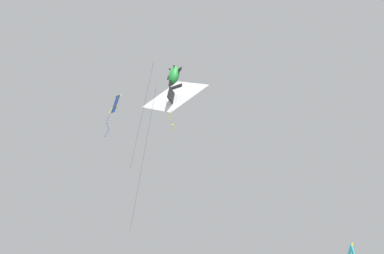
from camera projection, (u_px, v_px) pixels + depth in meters
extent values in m
cube|color=blue|center=(116.00, 104.00, 38.60)|extent=(0.92, 1.93, 2.04)
cylinder|color=yellow|center=(115.00, 104.00, 38.59)|extent=(0.92, 0.21, 2.28)
cylinder|color=yellow|center=(116.00, 102.00, 38.71)|extent=(0.92, 1.48, 0.05)
cylinder|color=#47474C|center=(109.00, 115.00, 37.74)|extent=(0.01, 0.03, 0.24)
cube|color=blue|center=(109.00, 116.00, 37.68)|extent=(0.10, 0.16, 0.06)
cylinder|color=#47474C|center=(109.00, 117.00, 37.59)|extent=(0.02, 0.09, 0.24)
cube|color=blue|center=(108.00, 118.00, 37.50)|extent=(0.03, 0.17, 0.06)
cylinder|color=#47474C|center=(107.00, 119.00, 37.41)|extent=(0.02, 0.07, 0.24)
cube|color=blue|center=(107.00, 120.00, 37.33)|extent=(0.15, 0.12, 0.06)
cylinder|color=#47474C|center=(107.00, 122.00, 37.29)|extent=(0.06, 0.05, 0.24)
cube|color=blue|center=(107.00, 123.00, 37.25)|extent=(0.12, 0.15, 0.06)
cylinder|color=#47474C|center=(107.00, 125.00, 37.22)|extent=(0.03, 0.13, 0.24)
cube|color=blue|center=(108.00, 127.00, 37.19)|extent=(0.17, 0.06, 0.06)
cylinder|color=#47474C|center=(108.00, 128.00, 37.12)|extent=(0.08, 0.08, 0.24)
cube|color=blue|center=(109.00, 129.00, 37.04)|extent=(0.11, 0.15, 0.06)
cylinder|color=#47474C|center=(108.00, 130.00, 36.97)|extent=(0.03, 0.06, 0.24)
cube|color=blue|center=(108.00, 131.00, 36.90)|extent=(0.16, 0.09, 0.06)
cylinder|color=#47474C|center=(107.00, 133.00, 36.82)|extent=(0.02, 0.09, 0.24)
cube|color=blue|center=(106.00, 134.00, 36.74)|extent=(0.17, 0.04, 0.06)
cylinder|color=#47474C|center=(106.00, 135.00, 36.65)|extent=(0.01, 0.08, 0.24)
cube|color=blue|center=(105.00, 136.00, 36.57)|extent=(0.15, 0.11, 0.06)
ellipsoid|color=green|center=(174.00, 75.00, 32.62)|extent=(1.01, 0.88, 1.70)
cube|color=black|center=(179.00, 70.00, 32.50)|extent=(0.16, 0.58, 0.36)
cube|color=black|center=(170.00, 76.00, 32.99)|extent=(0.16, 0.58, 0.36)
cube|color=black|center=(172.00, 85.00, 32.01)|extent=(0.58, 0.12, 0.58)
sphere|color=black|center=(174.00, 66.00, 32.68)|extent=(0.16, 0.14, 0.14)
sphere|color=black|center=(170.00, 69.00, 32.94)|extent=(0.16, 0.14, 0.14)
cylinder|color=#47474C|center=(142.00, 115.00, 29.77)|extent=(1.00, 3.62, 5.59)
pyramid|color=white|center=(174.00, 96.00, 30.48)|extent=(2.01, 3.43, 2.17)
cube|color=black|center=(172.00, 96.00, 30.16)|extent=(1.00, 0.50, 1.18)
cube|color=black|center=(176.00, 87.00, 31.15)|extent=(0.46, 0.84, 0.24)
cylinder|color=#47474C|center=(172.00, 109.00, 29.62)|extent=(0.01, 0.01, 0.25)
cube|color=yellow|center=(172.00, 111.00, 29.55)|extent=(0.11, 0.15, 0.06)
cylinder|color=#47474C|center=(171.00, 112.00, 29.45)|extent=(0.02, 0.12, 0.25)
cube|color=yellow|center=(170.00, 114.00, 29.36)|extent=(0.06, 0.17, 0.06)
cylinder|color=#47474C|center=(170.00, 115.00, 29.27)|extent=(0.04, 0.04, 0.25)
cube|color=yellow|center=(170.00, 117.00, 29.19)|extent=(0.06, 0.17, 0.06)
cylinder|color=#47474C|center=(170.00, 118.00, 29.14)|extent=(0.03, 0.06, 0.25)
cube|color=yellow|center=(170.00, 120.00, 29.09)|extent=(0.11, 0.15, 0.06)
cylinder|color=#47474C|center=(171.00, 122.00, 29.06)|extent=(0.03, 0.18, 0.25)
cube|color=yellow|center=(173.00, 125.00, 29.02)|extent=(0.17, 0.06, 0.06)
cylinder|color=#47474C|center=(173.00, 126.00, 28.97)|extent=(0.01, 0.07, 0.25)
cube|color=yellow|center=(173.00, 128.00, 28.92)|extent=(0.02, 0.17, 0.06)
cylinder|color=#47474C|center=(143.00, 157.00, 26.96)|extent=(0.76, 3.12, 7.81)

